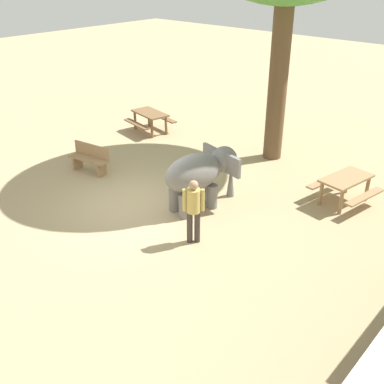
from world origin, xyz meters
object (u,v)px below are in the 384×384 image
person_handler (194,207)px  wooden_bench (90,158)px  feed_bucket (196,162)px  picnic_table_near (150,117)px  picnic_table_far (346,184)px  elephant (201,173)px

person_handler → wooden_bench: 5.20m
person_handler → feed_bucket: size_ratio=4.50×
picnic_table_near → person_handler: bearing=-25.5°
person_handler → wooden_bench: bearing=38.7°
person_handler → picnic_table_near: person_handler is taller
person_handler → wooden_bench: size_ratio=1.12×
wooden_bench → person_handler: bearing=161.7°
wooden_bench → picnic_table_far: size_ratio=0.84×
person_handler → picnic_table_near: 7.94m
picnic_table_near → picnic_table_far: (0.47, 8.18, 0.00)m
elephant → feed_bucket: bearing=56.5°
elephant → wooden_bench: elephant is taller
wooden_bench → elephant: bearing=179.2°
elephant → wooden_bench: bearing=110.4°
picnic_table_far → elephant: bearing=144.4°
picnic_table_near → elephant: bearing=-20.5°
wooden_bench → picnic_table_near: 4.04m
wooden_bench → picnic_table_near: wooden_bench is taller
feed_bucket → wooden_bench: bearing=-41.3°
wooden_bench → picnic_table_near: (-3.83, -1.28, 0.12)m
elephant → feed_bucket: size_ratio=6.37×
person_handler → wooden_bench: person_handler is taller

